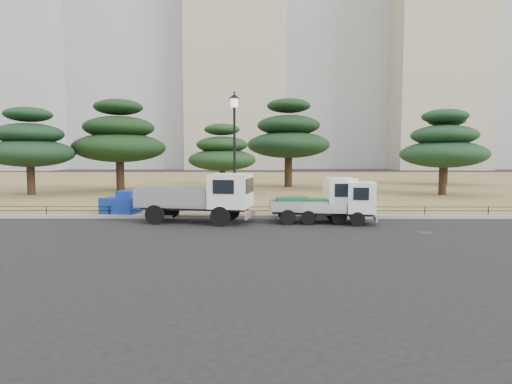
{
  "coord_description": "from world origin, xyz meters",
  "views": [
    {
      "loc": [
        0.12,
        -17.39,
        2.91
      ],
      "look_at": [
        0.0,
        2.0,
        1.3
      ],
      "focal_mm": 30.0,
      "sensor_mm": 36.0,
      "label": 1
    }
  ],
  "objects_px": {
    "street_lamp": "(234,133)",
    "tarp_pile": "(121,204)",
    "truck_kei_front": "(319,200)",
    "truck_large": "(202,195)",
    "truck_kei_rear": "(341,203)"
  },
  "relations": [
    {
      "from": "street_lamp",
      "to": "tarp_pile",
      "type": "height_order",
      "value": "street_lamp"
    },
    {
      "from": "truck_kei_rear",
      "to": "street_lamp",
      "type": "bearing_deg",
      "value": 169.12
    },
    {
      "from": "street_lamp",
      "to": "tarp_pile",
      "type": "xyz_separation_m",
      "value": [
        -5.57,
        0.4,
        -3.42
      ]
    },
    {
      "from": "truck_kei_front",
      "to": "tarp_pile",
      "type": "xyz_separation_m",
      "value": [
        -9.41,
        1.85,
        -0.39
      ]
    },
    {
      "from": "truck_large",
      "to": "tarp_pile",
      "type": "distance_m",
      "value": 4.68
    },
    {
      "from": "truck_kei_front",
      "to": "truck_large",
      "type": "bearing_deg",
      "value": 179.64
    },
    {
      "from": "truck_kei_front",
      "to": "truck_kei_rear",
      "type": "relative_size",
      "value": 1.02
    },
    {
      "from": "tarp_pile",
      "to": "street_lamp",
      "type": "bearing_deg",
      "value": -4.12
    },
    {
      "from": "truck_kei_rear",
      "to": "tarp_pile",
      "type": "bearing_deg",
      "value": 177.98
    },
    {
      "from": "street_lamp",
      "to": "tarp_pile",
      "type": "distance_m",
      "value": 6.55
    },
    {
      "from": "tarp_pile",
      "to": "truck_kei_front",
      "type": "bearing_deg",
      "value": -11.16
    },
    {
      "from": "street_lamp",
      "to": "truck_kei_rear",
      "type": "bearing_deg",
      "value": -20.99
    },
    {
      "from": "truck_kei_front",
      "to": "tarp_pile",
      "type": "relative_size",
      "value": 1.98
    },
    {
      "from": "truck_kei_rear",
      "to": "street_lamp",
      "type": "relative_size",
      "value": 0.64
    },
    {
      "from": "truck_kei_front",
      "to": "truck_kei_rear",
      "type": "bearing_deg",
      "value": -23.37
    }
  ]
}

